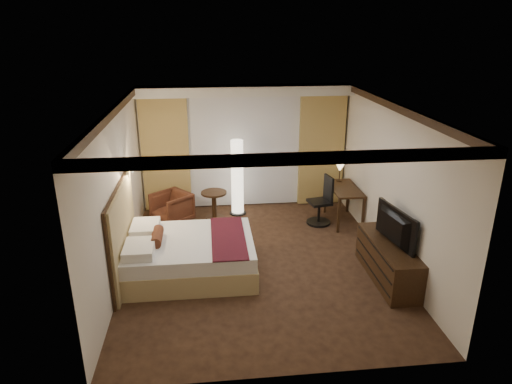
{
  "coord_description": "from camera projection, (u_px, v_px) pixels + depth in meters",
  "views": [
    {
      "loc": [
        -0.81,
        -6.96,
        3.89
      ],
      "look_at": [
        0.0,
        0.4,
        1.15
      ],
      "focal_mm": 32.0,
      "sensor_mm": 36.0,
      "label": 1
    }
  ],
  "objects": [
    {
      "name": "right_wall",
      "position": [
        391.0,
        184.0,
        7.69
      ],
      "size": [
        0.02,
        5.5,
        2.7
      ],
      "primitive_type": "cube",
      "color": "beige",
      "rests_on": "floor"
    },
    {
      "name": "armchair",
      "position": [
        172.0,
        206.0,
        9.41
      ],
      "size": [
        0.92,
        0.93,
        0.7
      ],
      "primitive_type": "imported",
      "rotation": [
        0.0,
        0.0,
        -0.88
      ],
      "color": "#472215",
      "rests_on": "floor"
    },
    {
      "name": "desk_lamp",
      "position": [
        340.0,
        173.0,
        9.62
      ],
      "size": [
        0.18,
        0.18,
        0.34
      ],
      "primitive_type": null,
      "color": "#FFD899",
      "rests_on": "desk"
    },
    {
      "name": "crown_molding",
      "position": [
        259.0,
        110.0,
        7.01
      ],
      "size": [
        4.5,
        5.5,
        0.12
      ],
      "primitive_type": null,
      "color": "black",
      "rests_on": "ceiling"
    },
    {
      "name": "bed",
      "position": [
        191.0,
        256.0,
        7.5
      ],
      "size": [
        2.08,
        1.62,
        0.61
      ],
      "primitive_type": null,
      "color": "white",
      "rests_on": "floor"
    },
    {
      "name": "curtain_right_drape",
      "position": [
        321.0,
        150.0,
        10.1
      ],
      "size": [
        1.0,
        0.14,
        2.45
      ],
      "primitive_type": "cube",
      "color": "tan",
      "rests_on": "back_wall"
    },
    {
      "name": "left_wall",
      "position": [
        118.0,
        194.0,
        7.22
      ],
      "size": [
        0.02,
        5.5,
        2.7
      ],
      "primitive_type": "cube",
      "color": "beige",
      "rests_on": "floor"
    },
    {
      "name": "curtain_left_drape",
      "position": [
        166.0,
        155.0,
        9.75
      ],
      "size": [
        1.0,
        0.14,
        2.45
      ],
      "primitive_type": "cube",
      "color": "tan",
      "rests_on": "back_wall"
    },
    {
      "name": "dresser",
      "position": [
        388.0,
        261.0,
        7.3
      ],
      "size": [
        0.5,
        1.64,
        0.64
      ],
      "primitive_type": null,
      "color": "black",
      "rests_on": "floor"
    },
    {
      "name": "television",
      "position": [
        390.0,
        226.0,
        7.08
      ],
      "size": [
        0.78,
        1.14,
        0.14
      ],
      "primitive_type": "imported",
      "rotation": [
        0.0,
        0.0,
        1.74
      ],
      "color": "black",
      "rests_on": "dresser"
    },
    {
      "name": "side_table",
      "position": [
        214.0,
        205.0,
        9.62
      ],
      "size": [
        0.54,
        0.54,
        0.59
      ],
      "primitive_type": null,
      "color": "black",
      "rests_on": "floor"
    },
    {
      "name": "floor_lamp",
      "position": [
        237.0,
        178.0,
        9.66
      ],
      "size": [
        0.35,
        0.35,
        1.65
      ],
      "primitive_type": null,
      "color": "white",
      "rests_on": "floor"
    },
    {
      "name": "headboard",
      "position": [
        123.0,
        234.0,
        7.24
      ],
      "size": [
        0.12,
        1.92,
        1.5
      ],
      "primitive_type": null,
      "color": "tan",
      "rests_on": "floor"
    },
    {
      "name": "floor",
      "position": [
        259.0,
        262.0,
        7.92
      ],
      "size": [
        4.5,
        5.5,
        0.01
      ],
      "primitive_type": "cube",
      "color": "black",
      "rests_on": "ground"
    },
    {
      "name": "ceiling",
      "position": [
        259.0,
        106.0,
        6.99
      ],
      "size": [
        4.5,
        5.5,
        0.01
      ],
      "primitive_type": "cube",
      "color": "white",
      "rests_on": "back_wall"
    },
    {
      "name": "desk",
      "position": [
        344.0,
        205.0,
        9.43
      ],
      "size": [
        0.55,
        1.12,
        0.75
      ],
      "primitive_type": null,
      "color": "black",
      "rests_on": "floor"
    },
    {
      "name": "curtain_sheer",
      "position": [
        245.0,
        152.0,
        9.98
      ],
      "size": [
        2.48,
        0.04,
        2.45
      ],
      "primitive_type": "cube",
      "color": "silver",
      "rests_on": "back_wall"
    },
    {
      "name": "wall_sconce",
      "position": [
        132.0,
        167.0,
        7.71
      ],
      "size": [
        0.24,
        0.24,
        0.24
      ],
      "primitive_type": null,
      "color": "white",
      "rests_on": "left_wall"
    },
    {
      "name": "back_wall",
      "position": [
        244.0,
        147.0,
        10.02
      ],
      "size": [
        4.5,
        0.02,
        2.7
      ],
      "primitive_type": "cube",
      "color": "beige",
      "rests_on": "floor"
    },
    {
      "name": "office_chair",
      "position": [
        319.0,
        200.0,
        9.28
      ],
      "size": [
        0.57,
        0.57,
        1.02
      ],
      "primitive_type": null,
      "rotation": [
        0.0,
        0.0,
        0.19
      ],
      "color": "black",
      "rests_on": "floor"
    },
    {
      "name": "soffit",
      "position": [
        245.0,
        91.0,
        9.35
      ],
      "size": [
        4.5,
        0.5,
        0.2
      ],
      "primitive_type": "cube",
      "color": "white",
      "rests_on": "ceiling"
    }
  ]
}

